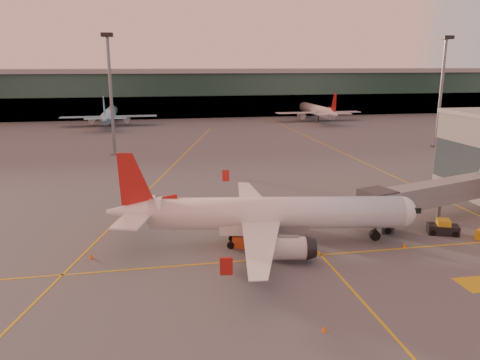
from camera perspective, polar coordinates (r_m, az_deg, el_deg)
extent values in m
plane|color=#4C4F54|center=(44.37, 5.91, -12.04)|extent=(600.00, 600.00, 0.00)
cube|color=gold|center=(48.73, 4.22, -9.52)|extent=(80.00, 0.25, 0.01)
cube|color=gold|center=(85.37, -9.25, 0.68)|extent=(31.30, 115.98, 0.01)
cube|color=gold|center=(117.52, 10.28, 4.27)|extent=(0.25, 160.00, 0.01)
cube|color=gold|center=(39.56, 16.61, -16.03)|extent=(0.25, 30.00, 0.01)
cube|color=#19382D|center=(180.86, -7.09, 10.29)|extent=(400.00, 18.00, 16.00)
cube|color=gray|center=(180.52, -7.17, 13.07)|extent=(400.00, 20.00, 1.60)
cube|color=black|center=(172.71, -6.85, 8.79)|extent=(400.00, 1.00, 8.00)
cylinder|color=slate|center=(104.67, -15.44, 9.72)|extent=(0.70, 0.70, 25.00)
cube|color=black|center=(104.60, -15.91, 16.67)|extent=(2.40, 2.40, 0.80)
cube|color=slate|center=(106.18, -15.01, 3.13)|extent=(1.60, 1.60, 0.50)
cylinder|color=slate|center=(120.53, 23.28, 9.60)|extent=(0.70, 0.70, 25.00)
cube|color=black|center=(120.47, 23.88, 15.62)|extent=(2.40, 2.40, 0.80)
cube|color=slate|center=(121.85, 22.73, 3.87)|extent=(1.60, 1.60, 0.50)
cylinder|color=white|center=(51.49, 4.47, -4.01)|extent=(27.74, 7.77, 3.53)
sphere|color=white|center=(54.70, 18.99, -3.67)|extent=(3.46, 3.46, 3.46)
cube|color=black|center=(54.94, 20.01, -3.20)|extent=(1.93, 2.52, 0.62)
cone|color=white|center=(52.06, -12.71, -3.81)|extent=(6.49, 4.26, 3.36)
cube|color=white|center=(49.15, -12.98, -4.79)|extent=(4.39, 6.29, 0.18)
cylinder|color=silver|center=(47.23, 5.95, -8.26)|extent=(4.00, 2.84, 2.30)
cylinder|color=black|center=(50.09, 2.38, -7.84)|extent=(1.76, 1.47, 1.59)
cylinder|color=black|center=(49.91, 2.39, -7.32)|extent=(0.32, 0.32, 0.97)
cube|color=white|center=(54.81, -11.79, -2.76)|extent=(2.95, 5.75, 0.18)
cylinder|color=silver|center=(57.23, 4.53, -4.19)|extent=(4.00, 2.84, 2.30)
cylinder|color=black|center=(54.37, 2.03, -6.04)|extent=(1.76, 1.47, 1.59)
cylinder|color=black|center=(54.20, 2.04, -5.56)|extent=(0.32, 0.32, 0.97)
cube|color=slate|center=(51.75, 3.33, -5.24)|extent=(9.06, 4.15, 1.41)
cylinder|color=black|center=(54.69, 16.11, -6.48)|extent=(1.21, 0.87, 1.11)
cube|color=slate|center=(63.61, 23.31, -1.35)|extent=(21.95, 9.41, 2.70)
cube|color=#2D3035|center=(56.19, 16.36, -2.68)|extent=(4.29, 4.29, 3.00)
cube|color=#2D3035|center=(58.40, 17.10, -4.82)|extent=(1.60, 2.40, 2.40)
cylinder|color=black|center=(57.74, 17.55, -5.91)|extent=(0.80, 0.40, 0.80)
cylinder|color=black|center=(59.57, 16.56, -5.22)|extent=(0.80, 0.40, 0.80)
cylinder|color=slate|center=(64.29, 23.09, -3.55)|extent=(0.50, 0.50, 2.53)
cube|color=#BB431A|center=(51.70, 0.67, -7.29)|extent=(3.18, 2.68, 1.29)
cube|color=silver|center=(51.01, 0.38, -5.16)|extent=(5.38, 3.31, 2.42)
cylinder|color=black|center=(50.92, -1.15, -7.94)|extent=(0.83, 0.48, 0.78)
cylinder|color=black|center=(50.79, 2.38, -8.02)|extent=(0.83, 0.48, 0.78)
cube|color=black|center=(59.95, 23.49, -5.55)|extent=(3.85, 2.96, 1.11)
cube|color=gold|center=(59.71, 23.56, -4.87)|extent=(1.91, 2.02, 0.90)
cylinder|color=black|center=(59.01, 22.47, -5.96)|extent=(0.77, 0.54, 0.70)
cylinder|color=black|center=(59.55, 24.76, -6.01)|extent=(0.77, 0.54, 0.70)
cone|color=orange|center=(59.54, 24.11, -6.05)|extent=(0.40, 0.40, 0.51)
cube|color=orange|center=(59.62, 24.08, -6.27)|extent=(0.34, 0.34, 0.03)
cone|color=orange|center=(50.89, -17.71, -8.79)|extent=(0.44, 0.44, 0.57)
cube|color=orange|center=(50.99, -17.69, -9.07)|extent=(0.38, 0.38, 0.03)
cone|color=orange|center=(37.07, 10.27, -17.39)|extent=(0.39, 0.39, 0.50)
cube|color=orange|center=(37.19, 10.25, -17.70)|extent=(0.34, 0.34, 0.03)
cone|color=orange|center=(68.61, -1.89, -2.17)|extent=(0.49, 0.49, 0.62)
cube|color=orange|center=(68.69, -1.88, -2.41)|extent=(0.42, 0.42, 0.03)
cone|color=orange|center=(54.31, 19.40, -7.45)|extent=(0.46, 0.46, 0.59)
cube|color=orange|center=(54.41, 19.38, -7.72)|extent=(0.40, 0.40, 0.03)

